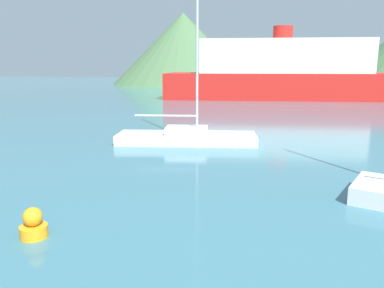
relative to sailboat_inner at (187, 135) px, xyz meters
The scene contains 4 objects.
sailboat_inner is the anchor object (origin of this frame).
ferry_distant 29.46m from the sailboat_inner, 84.62° to the left, with size 28.50×14.15×8.40m.
buoy_marker 11.08m from the sailboat_inner, 90.89° to the right, with size 0.62×0.62×0.71m.
hill_west 64.64m from the sailboat_inner, 108.03° to the left, with size 30.16×30.16×14.85m.
Camera 1 is at (3.07, 2.00, 3.82)m, focal length 35.00 mm.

